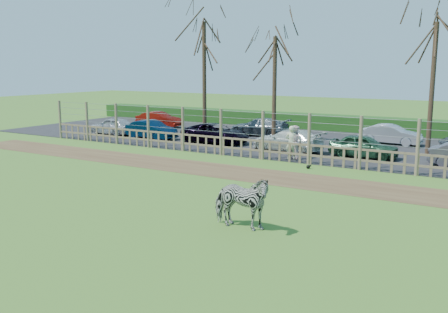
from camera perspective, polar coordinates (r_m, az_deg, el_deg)
The scene contains 20 objects.
ground at distance 19.05m, azimuth -6.49°, elevation -4.13°, with size 120.00×120.00×0.00m, color olive.
dirt_strip at distance 22.68m, azimuth 0.44°, elevation -1.72°, with size 34.00×2.80×0.01m, color brown.
asphalt at distance 31.56m, azimuth 9.74°, elevation 1.56°, with size 44.00×13.00×0.04m, color #232326.
hedge at distance 38.05m, azimuth 13.63°, elevation 3.69°, with size 46.00×2.00×1.10m, color #1E4716.
fence at distance 25.56m, azimuth 4.45°, elevation 1.43°, with size 30.16×0.16×2.50m.
tree_left at distance 32.43m, azimuth -2.28°, elevation 11.85°, with size 4.80×4.80×7.88m.
tree_mid at distance 31.08m, azimuth 5.83°, elevation 10.49°, with size 4.80×4.80×6.83m.
tree_right at distance 28.92m, azimuth 22.92°, elevation 10.52°, with size 4.80×4.80×7.35m.
zebra at distance 14.61m, azimuth 1.94°, elevation -5.21°, with size 0.88×1.93×1.63m, color gray.
visitor_a at distance 25.52m, azimuth 7.71°, elevation 1.58°, with size 0.63×0.41×1.72m, color beige.
visitor_b at distance 25.67m, azimuth 8.12°, elevation 1.62°, with size 0.84×0.65×1.72m, color silver.
crow at distance 23.62m, azimuth 9.62°, elevation -1.16°, with size 0.24×0.18×0.20m.
car_0 at distance 35.52m, azimuth -12.59°, elevation 3.43°, with size 1.42×3.52×1.20m, color #B5B6BC.
car_1 at distance 32.98m, azimuth -8.31°, elevation 3.06°, with size 1.27×3.64×1.20m, color #061F3D.
car_2 at distance 30.86m, azimuth -0.99°, elevation 2.68°, with size 1.99×4.32×1.20m, color black.
car_3 at distance 28.12m, azimuth 7.31°, elevation 1.85°, with size 1.68×4.13×1.20m, color silver.
car_4 at distance 26.83m, azimuth 15.69°, elevation 1.15°, with size 1.42×3.52×1.20m, color #254D32.
car_7 at distance 39.27m, azimuth -7.45°, elevation 4.22°, with size 1.27×3.64×1.20m, color maroon.
car_9 at distance 34.24m, azimuth 4.05°, elevation 3.40°, with size 1.68×4.13×1.20m, color #4E5B64.
car_11 at distance 31.94m, azimuth 18.53°, elevation 2.40°, with size 1.27×3.64×1.20m, color #B4B6C0.
Camera 1 is at (11.30, -14.59, 4.71)m, focal length 40.00 mm.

